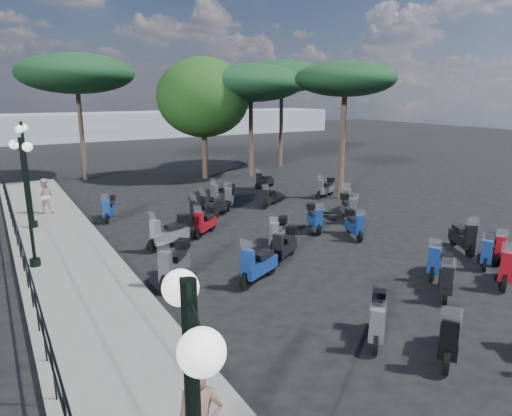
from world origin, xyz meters
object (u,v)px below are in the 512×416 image
scooter_2 (258,266)px  scooter_13 (446,278)px  scooter_17 (222,195)px  scooter_23 (264,181)px  pine_0 (251,83)px  pine_3 (345,79)px  scooter_15 (285,246)px  scooter_31 (203,212)px  pine_1 (282,76)px  lamp_post_1 (27,195)px  scooter_5 (109,209)px  scooter_14 (436,261)px  scooter_28 (350,200)px  broadleaf_tree (203,98)px  pedestrian_far (45,196)px  scooter_1 (377,321)px  scooter_8 (278,234)px  scooter_22 (269,198)px  scooter_9 (278,232)px  scooter_30 (315,219)px  scooter_19 (508,268)px  scooter_3 (174,265)px  scooter_20 (487,252)px  scooter_4 (170,233)px  pine_2 (76,74)px  scooter_16 (230,197)px  scooter_10 (205,222)px  lamp_post_2 (27,168)px  scooter_27 (348,209)px  scooter_7 (449,336)px  scooter_21 (354,225)px  scooter_29 (325,188)px

scooter_2 → scooter_13: scooter_2 is taller
scooter_17 → scooter_23: (3.89, 2.40, -0.07)m
pine_0 → pine_3: size_ratio=1.04×
scooter_15 → scooter_31: size_ratio=0.88×
scooter_17 → pine_1: (9.17, 8.65, 6.00)m
lamp_post_1 → scooter_5: (3.37, 4.72, -1.92)m
scooter_14 → pine_3: 11.86m
scooter_28 → broadleaf_tree: 12.26m
pedestrian_far → scooter_1: size_ratio=1.24×
scooter_8 → scooter_22: 5.99m
scooter_5 → scooter_22: scooter_5 is taller
scooter_9 → scooter_30: size_ratio=0.83×
scooter_19 → pine_3: bearing=-42.6°
scooter_3 → scooter_22: size_ratio=1.20×
scooter_20 → scooter_13: bearing=75.2°
scooter_3 → scooter_22: bearing=-94.5°
scooter_15 → scooter_19: scooter_19 is taller
scooter_14 → scooter_4: bearing=13.5°
scooter_17 → pine_3: size_ratio=0.25×
scooter_17 → scooter_15: bearing=151.8°
pine_0 → pine_2: (-9.67, 4.25, 0.52)m
scooter_17 → scooter_16: bearing=167.6°
scooter_10 → lamp_post_2: bearing=16.3°
scooter_19 → pine_0: bearing=-33.5°
pine_0 → scooter_27: bearing=-98.7°
scooter_7 → scooter_4: bearing=-20.3°
scooter_8 → scooter_10: size_ratio=0.95×
scooter_2 → scooter_28: bearing=-84.4°
scooter_2 → pine_0: 18.26m
scooter_14 → pine_3: bearing=-54.6°
scooter_2 → scooter_5: size_ratio=1.12×
scooter_16 → broadleaf_tree: 9.32m
lamp_post_2 → scooter_21: bearing=-21.6°
scooter_1 → scooter_20: bearing=-119.4°
scooter_4 → pine_1: 20.07m
scooter_29 → scooter_30: size_ratio=1.01×
pine_0 → scooter_10: bearing=-127.8°
pedestrian_far → scooter_23: bearing=-157.1°
scooter_31 → broadleaf_tree: (4.46, 9.64, 4.58)m
scooter_5 → scooter_31: (3.27, -2.56, -0.00)m
scooter_2 → scooter_30: 5.61m
scooter_8 → scooter_21: bearing=-139.8°
scooter_5 → scooter_7: (3.48, -14.35, 0.01)m
scooter_22 → pine_3: bearing=-132.5°
lamp_post_1 → pine_1: size_ratio=0.52×
scooter_9 → scooter_21: bearing=-145.3°
scooter_16 → scooter_27: size_ratio=0.93×
scooter_10 → scooter_19: size_ratio=0.82×
scooter_20 → pine_3: size_ratio=0.20×
lamp_post_1 → scooter_29: (14.23, 3.49, -1.93)m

